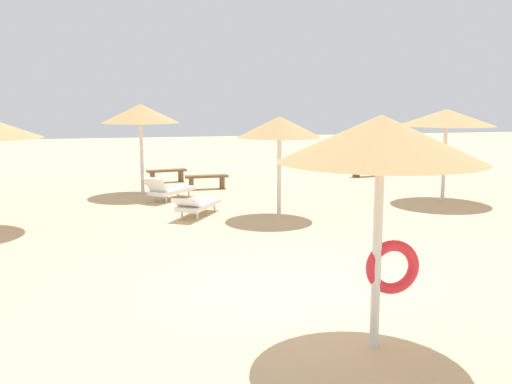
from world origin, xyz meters
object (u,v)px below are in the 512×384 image
object	(u,v)px
lounger_2	(197,205)
bench_2	(368,168)
bench_0	(207,179)
parasol_2	(279,127)
parasol_5	(447,118)
parasol_6	(381,142)
parasol_3	(140,114)
lounger_3	(169,190)
bench_1	(167,173)

from	to	relation	value
lounger_2	bench_2	distance (m)	10.18
bench_0	lounger_2	bearing A→B (deg)	-102.20
parasol_2	parasol_5	bearing A→B (deg)	11.16
bench_2	parasol_5	bearing A→B (deg)	-91.77
parasol_2	parasol_6	distance (m)	8.23
parasol_2	parasol_3	distance (m)	5.78
parasol_2	parasol_5	xyz separation A→B (m)	(5.62, 1.11, 0.18)
bench_0	parasol_3	bearing A→B (deg)	-166.46
parasol_5	lounger_3	bearing A→B (deg)	165.22
bench_0	bench_2	xyz separation A→B (m)	(6.94, 1.73, 0.00)
parasol_3	bench_0	size ratio (longest dim) A/B	1.98
parasol_3	lounger_2	size ratio (longest dim) A/B	1.51
parasol_6	parasol_2	bearing A→B (deg)	82.40
lounger_2	bench_0	bearing A→B (deg)	77.80
bench_2	bench_0	bearing A→B (deg)	-165.98
parasol_3	parasol_5	world-z (taller)	parasol_3
parasol_2	parasol_3	bearing A→B (deg)	125.87
lounger_2	parasol_6	bearing A→B (deg)	-83.12
parasol_2	parasol_5	world-z (taller)	parasol_5
lounger_2	lounger_3	size ratio (longest dim) A/B	1.10
parasol_5	lounger_2	xyz separation A→B (m)	(-7.76, -0.52, -2.26)
parasol_6	bench_2	distance (m)	16.76
parasol_2	parasol_6	world-z (taller)	parasol_6
bench_0	bench_2	world-z (taller)	same
lounger_3	bench_1	size ratio (longest dim) A/B	1.16
parasol_6	lounger_3	distance (m)	11.77
parasol_6	bench_2	xyz separation A→B (m)	(6.89, 15.12, -2.26)
bench_1	parasol_3	bearing A→B (deg)	-111.91
parasol_5	bench_0	bearing A→B (deg)	148.67
parasol_3	lounger_3	xyz separation A→B (m)	(0.76, -1.40, -2.33)
parasol_6	parasol_5	bearing A→B (deg)	54.10
parasol_2	bench_2	distance (m)	9.28
bench_1	parasol_2	bearing A→B (deg)	-71.86
parasol_2	bench_1	distance (m)	7.87
parasol_5	bench_2	xyz separation A→B (m)	(0.18, 5.85, -2.22)
lounger_3	bench_1	bearing A→B (deg)	86.18
parasol_5	parasol_2	bearing A→B (deg)	-168.84
lounger_2	bench_2	bearing A→B (deg)	38.72
parasol_5	bench_0	distance (m)	8.22
parasol_6	lounger_3	bearing A→B (deg)	97.66
parasol_2	lounger_3	xyz separation A→B (m)	(-2.63, 3.28, -2.06)
parasol_5	lounger_2	distance (m)	8.10
parasol_5	bench_0	xyz separation A→B (m)	(-6.76, 4.11, -2.22)
bench_0	bench_1	bearing A→B (deg)	121.51
bench_0	bench_2	size ratio (longest dim) A/B	0.98
lounger_2	bench_0	distance (m)	4.74
lounger_3	bench_1	distance (m)	3.95
parasol_2	bench_1	world-z (taller)	parasol_2
lounger_2	lounger_3	bearing A→B (deg)	100.18
lounger_3	bench_1	world-z (taller)	lounger_3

